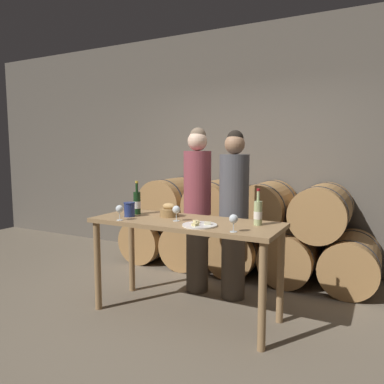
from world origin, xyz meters
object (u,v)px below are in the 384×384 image
at_px(bread_basket, 169,211).
at_px(tasting_table, 185,234).
at_px(blue_crock, 129,209).
at_px(wine_bottle_white, 258,213).
at_px(cheese_plate, 200,225).
at_px(wine_glass_left, 176,210).
at_px(person_right, 234,212).
at_px(wine_glass_center, 234,219).
at_px(wine_glass_far_left, 120,209).
at_px(person_left, 197,207).
at_px(wine_bottle_red, 137,203).

bearing_deg(bread_basket, tasting_table, -24.15).
height_order(tasting_table, blue_crock, blue_crock).
bearing_deg(wine_bottle_white, cheese_plate, -148.04).
xyz_separation_m(blue_crock, wine_glass_left, (0.52, 0.01, 0.03)).
distance_m(person_right, bread_basket, 0.69).
bearing_deg(wine_glass_center, wine_glass_far_left, -178.45).
bearing_deg(wine_bottle_white, wine_glass_center, -103.93).
bearing_deg(bread_basket, person_right, 46.78).
bearing_deg(person_right, wine_glass_left, -113.98).
distance_m(person_right, wine_glass_left, 0.74).
bearing_deg(bread_basket, wine_glass_far_left, -128.95).
bearing_deg(person_left, person_right, -0.00).
xyz_separation_m(bread_basket, wine_glass_left, (0.18, -0.17, 0.05)).
height_order(person_left, bread_basket, person_left).
distance_m(blue_crock, wine_glass_center, 1.16).
bearing_deg(wine_bottle_white, wine_glass_left, -166.59).
distance_m(wine_bottle_red, wine_glass_far_left, 0.35).
distance_m(person_left, wine_glass_far_left, 0.95).
bearing_deg(wine_glass_far_left, cheese_plate, 8.46).
relative_size(wine_glass_left, wine_glass_center, 1.00).
bearing_deg(tasting_table, wine_glass_left, -134.61).
height_order(wine_bottle_red, blue_crock, wine_bottle_red).
xyz_separation_m(bread_basket, wine_glass_far_left, (-0.30, -0.38, 0.05)).
relative_size(person_left, wine_glass_center, 12.62).
xyz_separation_m(person_right, wine_glass_left, (-0.30, -0.67, 0.10)).
distance_m(blue_crock, cheese_plate, 0.81).
xyz_separation_m(person_left, wine_glass_left, (0.12, -0.67, 0.07)).
distance_m(person_right, blue_crock, 1.07).
height_order(wine_bottle_red, bread_basket, wine_bottle_red).
bearing_deg(wine_glass_far_left, wine_bottle_red, 99.12).
height_order(bread_basket, wine_glass_left, wine_glass_left).
bearing_deg(bread_basket, wine_bottle_white, 0.26).
bearing_deg(tasting_table, wine_glass_far_left, -153.34).
relative_size(person_left, wine_bottle_red, 5.34).
bearing_deg(blue_crock, cheese_plate, -6.07).
xyz_separation_m(tasting_table, cheese_plate, (0.23, -0.16, 0.13)).
bearing_deg(wine_glass_center, person_right, 111.09).
bearing_deg(wine_glass_far_left, wine_bottle_white, 17.69).
bearing_deg(person_right, wine_glass_far_left, -131.46).
height_order(tasting_table, wine_glass_left, wine_glass_left).
distance_m(wine_bottle_white, cheese_plate, 0.51).
distance_m(cheese_plate, wine_glass_center, 0.36).
bearing_deg(wine_glass_left, wine_glass_far_left, -156.32).
relative_size(tasting_table, wine_bottle_red, 5.26).
bearing_deg(cheese_plate, wine_bottle_white, 31.96).
distance_m(tasting_table, person_right, 0.67).
height_order(wine_bottle_white, wine_glass_far_left, wine_bottle_white).
height_order(bread_basket, wine_glass_far_left, wine_glass_far_left).
bearing_deg(blue_crock, wine_bottle_white, 8.36).
height_order(wine_bottle_white, wine_glass_center, wine_bottle_white).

